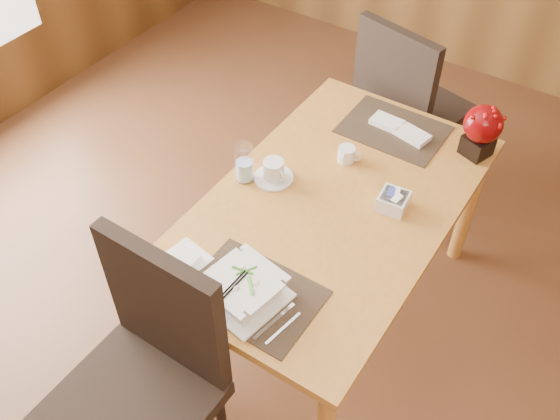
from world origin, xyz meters
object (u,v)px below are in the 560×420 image
Objects in this scene: dining_table at (331,219)px; soup_setting at (244,289)px; sugar_caddy at (393,201)px; berry_decor at (482,128)px; creamer_jug at (346,154)px; near_chair at (147,368)px; bread_plate at (185,260)px; coffee_cup at (274,172)px; far_chair at (405,101)px; water_glass at (244,163)px.

soup_setting reaches higher than dining_table.
berry_decor is at bearing 72.66° from sugar_caddy.
dining_table is 5.00× the size of soup_setting.
berry_decor reaches higher than sugar_caddy.
creamer_jug is 0.09× the size of near_chair.
bread_plate is (-0.66, -1.16, -0.13)m from berry_decor.
coffee_cup is 1.04m from far_chair.
sugar_caddy is 0.97m from far_chair.
coffee_cup is 0.50m from sugar_caddy.
coffee_cup is 0.68× the size of berry_decor.
far_chair reaches higher than dining_table.
near_chair is at bearing -110.17° from berry_decor.
bread_plate is at bearing -116.33° from creamer_jug.
sugar_caddy is at bearing 69.25° from near_chair.
near_chair reaches higher than water_glass.
sugar_caddy is 0.11× the size of far_chair.
water_glass reaches higher than bread_plate.
soup_setting is at bearing -3.49° from bread_plate.
near_chair is at bearing -77.92° from water_glass.
coffee_cup is at bearing -166.01° from sugar_caddy.
water_glass is 0.49m from bread_plate.
dining_table is 15.89× the size of creamer_jug.
sugar_caddy is (0.23, 0.68, -0.02)m from soup_setting.
berry_decor is (0.74, 0.68, 0.05)m from water_glass.
soup_setting is at bearing 107.38° from far_chair.
near_chair reaches higher than dining_table.
sugar_caddy is 0.10× the size of near_chair.
bread_plate is at bearing -81.52° from water_glass.
berry_decor is at bearing 154.73° from far_chair.
far_chair is (0.14, 1.01, -0.20)m from coffee_cup.
coffee_cup is (-0.25, 0.56, -0.01)m from soup_setting.
berry_decor is (0.39, 1.17, 0.09)m from soup_setting.
near_chair is (0.11, -0.36, -0.14)m from bread_plate.
sugar_caddy is at bearing -107.34° from berry_decor.
dining_table is 13.60× the size of sugar_caddy.
coffee_cup is 0.16× the size of far_chair.
berry_decor is at bearing 70.58° from near_chair.
coffee_cup is 0.33m from creamer_jug.
creamer_jug is at bearing 104.25° from soup_setting.
soup_setting reaches higher than bread_plate.
berry_decor is 1.56× the size of bread_plate.
berry_decor is at bearing 26.71° from creamer_jug.
creamer_jug is 1.19m from near_chair.
dining_table is at bearing -83.79° from creamer_jug.
sugar_caddy is (0.48, 0.12, -0.01)m from coffee_cup.
sugar_caddy is at bearing 81.41° from soup_setting.
near_chair is at bearing -106.58° from soup_setting.
soup_setting is at bearing -108.15° from berry_decor.
dining_table is 1.00m from far_chair.
creamer_jug is (0.29, 0.33, -0.05)m from water_glass.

